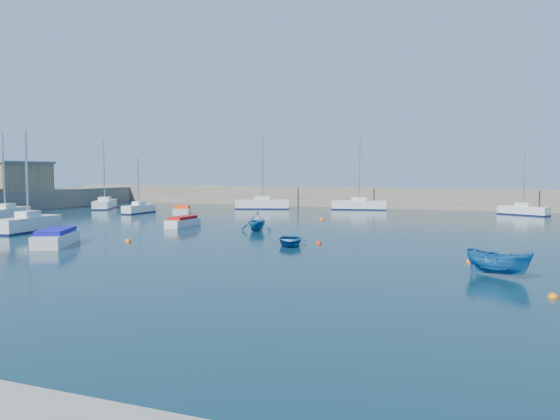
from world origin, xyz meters
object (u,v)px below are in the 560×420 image
at_px(sailboat_2, 5,213).
at_px(dinghy_center, 290,240).
at_px(motorboat_0, 56,237).
at_px(motorboat_2, 182,210).
at_px(dinghy_right, 499,263).
at_px(brick_shed_a, 12,177).
at_px(sailboat_1, 28,224).
at_px(sailboat_4, 105,204).
at_px(sailboat_3, 139,209).
at_px(sailboat_7, 523,210).
at_px(dinghy_left, 257,221).
at_px(sailboat_5, 262,204).
at_px(motorboat_1, 183,222).
at_px(sailboat_6, 359,205).

bearing_deg(sailboat_2, dinghy_center, -30.43).
xyz_separation_m(motorboat_0, motorboat_2, (-6.13, 25.37, -0.05)).
xyz_separation_m(motorboat_0, dinghy_center, (14.33, 5.64, -0.18)).
relative_size(dinghy_center, dinghy_right, 1.01).
height_order(brick_shed_a, sailboat_1, sailboat_1).
bearing_deg(sailboat_4, sailboat_3, -58.34).
relative_size(brick_shed_a, motorboat_0, 1.54).
bearing_deg(sailboat_7, sailboat_3, 136.80).
bearing_deg(sailboat_2, dinghy_left, -18.41).
distance_m(sailboat_1, dinghy_center, 22.45).
bearing_deg(dinghy_center, dinghy_left, 106.85).
xyz_separation_m(sailboat_5, dinghy_right, (28.19, -37.28, -0.04)).
height_order(sailboat_1, sailboat_4, sailboat_4).
relative_size(sailboat_1, sailboat_7, 1.12).
xyz_separation_m(sailboat_2, motorboat_0, (19.50, -13.31, -0.11)).
height_order(brick_shed_a, motorboat_1, brick_shed_a).
height_order(sailboat_4, dinghy_left, sailboat_4).
bearing_deg(brick_shed_a, sailboat_7, 13.98).
relative_size(sailboat_3, motorboat_2, 1.27).
bearing_deg(sailboat_3, dinghy_right, -33.54).
relative_size(sailboat_3, sailboat_5, 0.71).
bearing_deg(brick_shed_a, dinghy_right, -22.98).
bearing_deg(dinghy_right, sailboat_2, 99.44).
distance_m(motorboat_1, dinghy_left, 7.32).
height_order(brick_shed_a, motorboat_2, brick_shed_a).
relative_size(brick_shed_a, dinghy_center, 2.46).
distance_m(sailboat_2, sailboat_5, 29.73).
height_order(sailboat_3, dinghy_right, sailboat_3).
height_order(sailboat_5, sailboat_6, sailboat_5).
height_order(sailboat_1, sailboat_7, sailboat_1).
bearing_deg(motorboat_0, sailboat_6, 48.30).
xyz_separation_m(brick_shed_a, sailboat_3, (18.14, 1.25, -3.56)).
xyz_separation_m(sailboat_3, dinghy_right, (38.59, -25.31, 0.08)).
xyz_separation_m(sailboat_2, sailboat_7, (49.21, 24.95, -0.08)).
distance_m(sailboat_2, sailboat_3, 13.92).
xyz_separation_m(sailboat_2, motorboat_2, (13.37, 12.06, -0.16)).
bearing_deg(sailboat_3, sailboat_7, 17.88).
xyz_separation_m(sailboat_1, sailboat_5, (6.99, 31.26, -0.00)).
distance_m(motorboat_1, dinghy_right, 29.23).
xyz_separation_m(sailboat_4, dinghy_center, (34.98, -24.27, -0.25)).
bearing_deg(motorboat_2, sailboat_6, 13.87).
bearing_deg(sailboat_4, motorboat_0, -84.13).
bearing_deg(dinghy_right, motorboat_2, 78.02).
bearing_deg(sailboat_5, motorboat_2, 137.01).
xyz_separation_m(brick_shed_a, dinghy_right, (56.73, -24.06, -3.48)).
relative_size(sailboat_5, sailboat_6, 1.02).
height_order(sailboat_5, motorboat_2, sailboat_5).
bearing_deg(dinghy_center, motorboat_0, -179.41).
xyz_separation_m(sailboat_7, motorboat_2, (-35.84, -12.90, -0.07)).
xyz_separation_m(sailboat_5, motorboat_1, (2.51, -23.31, -0.22)).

